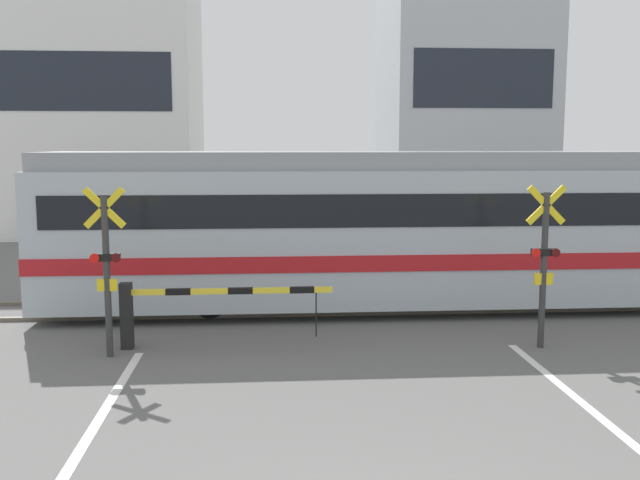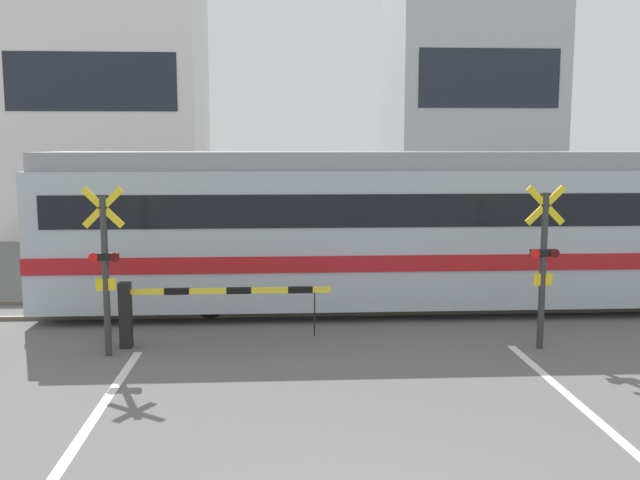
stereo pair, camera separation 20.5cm
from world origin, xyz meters
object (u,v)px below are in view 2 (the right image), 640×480
crossing_barrier_far (412,252)px  crossing_signal_left (105,264)px  commuter_train (477,224)px  pedestrian (342,227)px  crossing_barrier_near (177,303)px  crossing_signal_right (543,260)px

crossing_barrier_far → crossing_signal_left: size_ratio=1.29×
commuter_train → pedestrian: bearing=110.4°
crossing_signal_left → pedestrian: bearing=63.7°
crossing_barrier_far → crossing_barrier_near: bearing=-132.7°
crossing_signal_left → commuter_train: bearing=24.8°
commuter_train → pedestrian: commuter_train is taller
commuter_train → crossing_signal_left: commuter_train is taller
crossing_barrier_near → pedestrian: bearing=68.2°
crossing_signal_left → pedestrian: crossing_signal_left is taller
crossing_barrier_far → pedestrian: pedestrian is taller
crossing_barrier_far → crossing_signal_left: bearing=-136.0°
crossing_barrier_near → crossing_signal_left: (-1.09, -0.45, 0.77)m
crossing_barrier_near → crossing_signal_right: crossing_signal_right is taller
commuter_train → crossing_barrier_near: size_ratio=5.02×
crossing_barrier_far → crossing_signal_left: 8.68m
crossing_barrier_far → crossing_signal_right: bearing=-79.7°
crossing_barrier_far → crossing_signal_right: crossing_signal_right is taller
commuter_train → crossing_signal_right: 3.28m
crossing_barrier_far → crossing_signal_right: size_ratio=1.29×
crossing_barrier_far → pedestrian: size_ratio=2.09×
commuter_train → pedestrian: (-2.34, 6.30, -0.78)m
crossing_signal_left → pedestrian: (4.74, 9.57, -0.54)m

